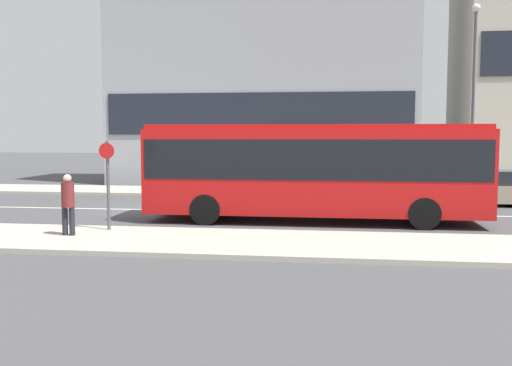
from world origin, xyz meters
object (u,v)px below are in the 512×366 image
city_bus (313,166)px  pedestrian_near_stop (68,201)px  bus_stop_sign (108,178)px  parked_car_0 (493,189)px  street_lamp (474,82)px

city_bus → pedestrian_near_stop: (-6.34, -4.14, -0.75)m
pedestrian_near_stop → bus_stop_sign: bus_stop_sign is taller
parked_car_0 → bus_stop_sign: bus_stop_sign is taller
city_bus → street_lamp: (6.60, 7.60, 3.25)m
pedestrian_near_stop → street_lamp: 17.93m
city_bus → street_lamp: size_ratio=1.30×
city_bus → parked_car_0: size_ratio=2.38×
parked_car_0 → street_lamp: size_ratio=0.54×
parked_car_0 → street_lamp: bearing=97.7°
parked_car_0 → street_lamp: street_lamp is taller
pedestrian_near_stop → bus_stop_sign: size_ratio=0.65×
pedestrian_near_stop → bus_stop_sign: 1.33m
pedestrian_near_stop → street_lamp: street_lamp is taller
city_bus → parked_car_0: 8.74m
city_bus → pedestrian_near_stop: city_bus is taller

